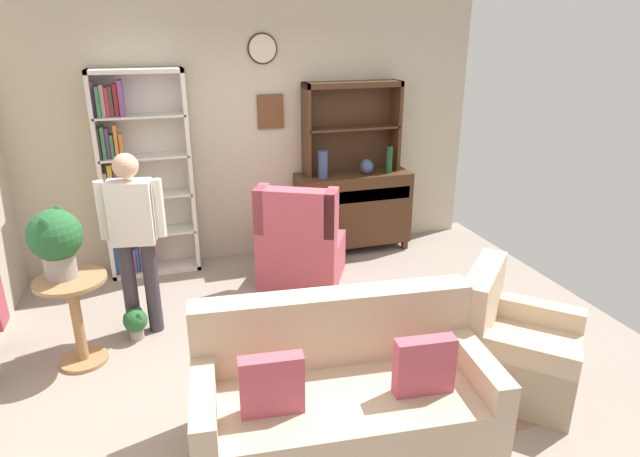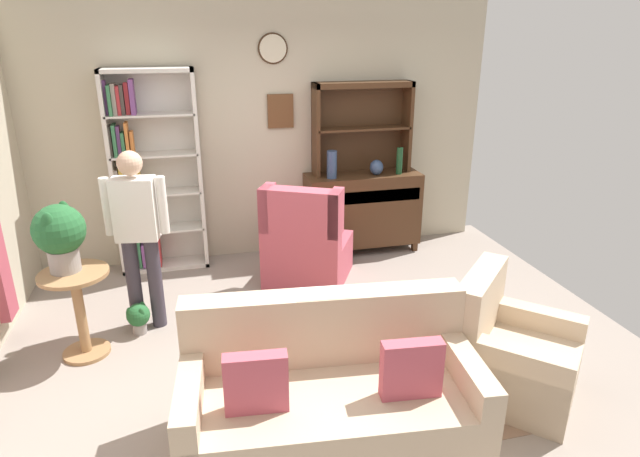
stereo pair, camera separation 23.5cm
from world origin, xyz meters
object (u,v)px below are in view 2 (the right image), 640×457
object	(u,v)px
coffee_table	(292,328)
bookshelf	(149,178)
plant_stand	(79,305)
vase_tall	(332,165)
sideboard_hutch	(362,115)
vase_round	(376,167)
sideboard	(362,209)
wingback_chair	(306,247)
potted_plant_large	(60,233)
potted_plant_small	(138,316)
person_reading	(138,229)
bottle_wine	(399,161)
couch_floral	(330,398)
book_stack	(306,317)
armchair_floral	(510,356)

from	to	relation	value
coffee_table	bookshelf	bearing A→B (deg)	115.64
plant_stand	vase_tall	bearing A→B (deg)	30.72
sideboard_hutch	vase_round	size ratio (longest dim) A/B	6.47
sideboard	wingback_chair	bearing A→B (deg)	-140.27
sideboard	plant_stand	world-z (taller)	sideboard
potted_plant_large	potted_plant_small	distance (m)	1.00
person_reading	bottle_wine	bearing A→B (deg)	21.79
couch_floral	book_stack	size ratio (longest dim) A/B	8.64
plant_stand	potted_plant_small	size ratio (longest dim) A/B	2.65
wingback_chair	plant_stand	bearing A→B (deg)	-157.09
wingback_chair	potted_plant_small	xyz separation A→B (m)	(-1.61, -0.63, -0.22)
vase_tall	wingback_chair	xyz separation A→B (m)	(-0.43, -0.60, -0.69)
bookshelf	potted_plant_small	size ratio (longest dim) A/B	7.73
vase_tall	potted_plant_small	bearing A→B (deg)	-148.95
bookshelf	book_stack	xyz separation A→B (m)	(1.15, -2.27, -0.54)
wingback_chair	book_stack	bearing A→B (deg)	-102.69
potted_plant_large	person_reading	xyz separation A→B (m)	(0.53, 0.30, -0.12)
bookshelf	sideboard_hutch	world-z (taller)	bookshelf
vase_round	armchair_floral	size ratio (longest dim) A/B	0.16
armchair_floral	coffee_table	distance (m)	1.58
sideboard_hutch	coffee_table	world-z (taller)	sideboard_hutch
sideboard_hutch	book_stack	world-z (taller)	sideboard_hutch
plant_stand	person_reading	size ratio (longest dim) A/B	0.46
sideboard	coffee_table	size ratio (longest dim) A/B	1.63
sideboard_hutch	couch_floral	bearing A→B (deg)	-111.13
bookshelf	vase_tall	xyz separation A→B (m)	(1.92, -0.16, 0.06)
armchair_floral	person_reading	world-z (taller)	person_reading
potted_plant_large	sideboard	bearing A→B (deg)	27.27
bookshelf	potted_plant_large	size ratio (longest dim) A/B	3.98
wingback_chair	person_reading	xyz separation A→B (m)	(-1.54, -0.51, 0.52)
couch_floral	plant_stand	xyz separation A→B (m)	(-1.65, 1.40, 0.13)
couch_floral	plant_stand	bearing A→B (deg)	139.59
sideboard	person_reading	bearing A→B (deg)	-153.25
vase_tall	couch_floral	distance (m)	3.05
bottle_wine	couch_floral	bearing A→B (deg)	-118.84
wingback_chair	person_reading	world-z (taller)	person_reading
sideboard_hutch	coffee_table	bearing A→B (deg)	-119.24
bookshelf	vase_round	bearing A→B (deg)	-3.51
sideboard	potted_plant_small	world-z (taller)	sideboard
armchair_floral	potted_plant_large	distance (m)	3.41
bottle_wine	book_stack	xyz separation A→B (m)	(-1.55, -2.10, -0.60)
plant_stand	book_stack	size ratio (longest dim) A/B	3.32
sideboard	bottle_wine	size ratio (longest dim) A/B	4.37
bookshelf	plant_stand	bearing A→B (deg)	-107.67
bookshelf	sideboard	size ratio (longest dim) A/B	1.62
potted_plant_large	potted_plant_small	bearing A→B (deg)	21.46
vase_round	person_reading	size ratio (longest dim) A/B	0.11
vase_tall	potted_plant_large	xyz separation A→B (m)	(-2.49, -1.40, -0.04)
sideboard	wingback_chair	xyz separation A→B (m)	(-0.82, -0.68, -0.13)
coffee_table	bottle_wine	bearing A→B (deg)	51.14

